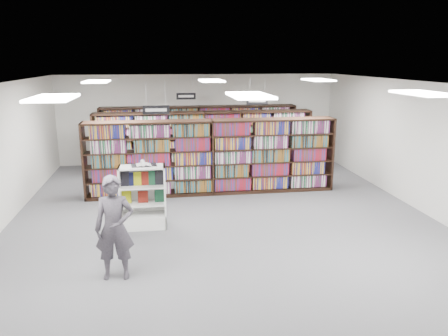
{
  "coord_description": "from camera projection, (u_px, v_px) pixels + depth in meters",
  "views": [
    {
      "loc": [
        -1.45,
        -9.88,
        3.72
      ],
      "look_at": [
        0.12,
        0.5,
        1.1
      ],
      "focal_mm": 35.0,
      "sensor_mm": 36.0,
      "label": 1
    }
  ],
  "objects": [
    {
      "name": "aisle_sign_left",
      "position": [
        156.0,
        109.0,
        10.72
      ],
      "size": [
        0.65,
        0.02,
        0.8
      ],
      "color": "#B2B2B7",
      "rests_on": "ceiling"
    },
    {
      "name": "shopper",
      "position": [
        115.0,
        228.0,
        7.45
      ],
      "size": [
        0.68,
        0.46,
        1.84
      ],
      "primitive_type": "imported",
      "rotation": [
        0.0,
        0.0,
        -0.03
      ],
      "color": "#4A444E",
      "rests_on": "floor"
    },
    {
      "name": "floor",
      "position": [
        222.0,
        217.0,
        10.59
      ],
      "size": [
        12.0,
        12.0,
        0.0
      ],
      "primitive_type": "plane",
      "color": "#4D4D52",
      "rests_on": "ground"
    },
    {
      "name": "troffer_front_right",
      "position": [
        423.0,
        93.0,
        7.38
      ],
      "size": [
        0.6,
        1.2,
        0.04
      ],
      "primitive_type": "cube",
      "color": "white",
      "rests_on": "ceiling"
    },
    {
      "name": "troffer_back_left",
      "position": [
        97.0,
        82.0,
        11.31
      ],
      "size": [
        0.6,
        1.2,
        0.04
      ],
      "primitive_type": "cube",
      "color": "white",
      "rests_on": "ceiling"
    },
    {
      "name": "aisle_sign_right",
      "position": [
        257.0,
        100.0,
        13.07
      ],
      "size": [
        0.65,
        0.02,
        0.8
      ],
      "color": "#B2B2B7",
      "rests_on": "ceiling"
    },
    {
      "name": "wall_back",
      "position": [
        198.0,
        119.0,
        15.96
      ],
      "size": [
        10.0,
        0.1,
        3.2
      ],
      "primitive_type": "cube",
      "color": "silver",
      "rests_on": "ground"
    },
    {
      "name": "troffer_back_right",
      "position": [
        318.0,
        80.0,
        12.18
      ],
      "size": [
        0.6,
        1.2,
        0.04
      ],
      "primitive_type": "cube",
      "color": "white",
      "rests_on": "ceiling"
    },
    {
      "name": "endcap_display",
      "position": [
        143.0,
        206.0,
        9.87
      ],
      "size": [
        1.03,
        0.52,
        1.43
      ],
      "rotation": [
        0.0,
        0.0,
        -0.01
      ],
      "color": "white",
      "rests_on": "floor"
    },
    {
      "name": "wall_front",
      "position": [
        308.0,
        274.0,
        4.44
      ],
      "size": [
        10.0,
        0.1,
        3.2
      ],
      "primitive_type": "cube",
      "color": "silver",
      "rests_on": "ground"
    },
    {
      "name": "troffer_back_center",
      "position": [
        211.0,
        81.0,
        11.74
      ],
      "size": [
        0.6,
        1.2,
        0.04
      ],
      "primitive_type": "cube",
      "color": "white",
      "rests_on": "ceiling"
    },
    {
      "name": "open_book",
      "position": [
        143.0,
        164.0,
        9.67
      ],
      "size": [
        0.58,
        0.38,
        0.12
      ],
      "rotation": [
        0.0,
        0.0,
        0.11
      ],
      "color": "black",
      "rests_on": "endcap_display"
    },
    {
      "name": "bookshelf_row_mid",
      "position": [
        204.0,
        144.0,
        14.17
      ],
      "size": [
        7.0,
        0.6,
        2.1
      ],
      "color": "black",
      "rests_on": "floor"
    },
    {
      "name": "ceiling",
      "position": [
        222.0,
        83.0,
        9.81
      ],
      "size": [
        10.0,
        12.0,
        0.1
      ],
      "primitive_type": "cube",
      "color": "white",
      "rests_on": "wall_back"
    },
    {
      "name": "bookshelf_row_near",
      "position": [
        212.0,
        157.0,
        12.25
      ],
      "size": [
        7.0,
        0.6,
        2.1
      ],
      "color": "black",
      "rests_on": "floor"
    },
    {
      "name": "bookshelf_row_far",
      "position": [
        199.0,
        135.0,
        15.8
      ],
      "size": [
        7.0,
        0.6,
        2.1
      ],
      "color": "black",
      "rests_on": "floor"
    },
    {
      "name": "wall_right",
      "position": [
        420.0,
        146.0,
        10.92
      ],
      "size": [
        0.1,
        12.0,
        3.2
      ],
      "primitive_type": "cube",
      "color": "silver",
      "rests_on": "ground"
    },
    {
      "name": "troffer_front_left",
      "position": [
        53.0,
        98.0,
        6.51
      ],
      "size": [
        0.6,
        1.2,
        0.04
      ],
      "primitive_type": "cube",
      "color": "white",
      "rests_on": "ceiling"
    },
    {
      "name": "aisle_sign_center",
      "position": [
        186.0,
        96.0,
        14.7
      ],
      "size": [
        0.65,
        0.02,
        0.8
      ],
      "color": "#B2B2B7",
      "rests_on": "ceiling"
    },
    {
      "name": "troffer_front_center",
      "position": [
        250.0,
        96.0,
        6.94
      ],
      "size": [
        0.6,
        1.2,
        0.04
      ],
      "primitive_type": "cube",
      "color": "white",
      "rests_on": "ceiling"
    }
  ]
}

